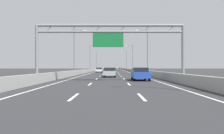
{
  "coord_description": "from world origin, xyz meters",
  "views": [
    {
      "loc": [
        0.23,
        0.44,
        1.6
      ],
      "look_at": [
        0.48,
        69.48,
        1.57
      ],
      "focal_mm": 36.45,
      "sensor_mm": 36.0,
      "label": 1
    }
  ],
  "objects_px": {
    "silver_car": "(109,72)",
    "streetlamp_right_far": "(131,56)",
    "streetlamp_left_far": "(90,56)",
    "streetlamp_left_distant": "(96,60)",
    "green_car": "(111,71)",
    "streetlamp_right_mid": "(146,49)",
    "blue_car": "(139,74)",
    "sign_gantry": "(109,38)",
    "streetlamp_left_mid": "(74,49)",
    "streetlamp_right_distant": "(125,60)",
    "white_car": "(98,70)"
  },
  "relations": [
    {
      "from": "blue_car",
      "to": "white_car",
      "type": "height_order",
      "value": "blue_car"
    },
    {
      "from": "green_car",
      "to": "sign_gantry",
      "type": "bearing_deg",
      "value": -90.54
    },
    {
      "from": "streetlamp_left_far",
      "to": "streetlamp_left_distant",
      "type": "bearing_deg",
      "value": 90.0
    },
    {
      "from": "streetlamp_right_mid",
      "to": "green_car",
      "type": "bearing_deg",
      "value": -179.25
    },
    {
      "from": "streetlamp_right_distant",
      "to": "silver_car",
      "type": "xyz_separation_m",
      "value": [
        -7.62,
        -80.81,
        -4.63
      ]
    },
    {
      "from": "blue_car",
      "to": "white_car",
      "type": "bearing_deg",
      "value": 100.29
    },
    {
      "from": "sign_gantry",
      "to": "streetlamp_right_distant",
      "type": "xyz_separation_m",
      "value": [
        7.49,
        91.46,
        0.54
      ]
    },
    {
      "from": "streetlamp_right_mid",
      "to": "blue_car",
      "type": "xyz_separation_m",
      "value": [
        -3.88,
        -20.63,
        -4.61
      ]
    },
    {
      "from": "streetlamp_right_far",
      "to": "streetlamp_right_distant",
      "type": "bearing_deg",
      "value": 90.0
    },
    {
      "from": "streetlamp_left_mid",
      "to": "silver_car",
      "type": "relative_size",
      "value": 2.08
    },
    {
      "from": "sign_gantry",
      "to": "streetlamp_right_far",
      "type": "relative_size",
      "value": 1.74
    },
    {
      "from": "streetlamp_left_distant",
      "to": "green_car",
      "type": "relative_size",
      "value": 2.22
    },
    {
      "from": "streetlamp_left_far",
      "to": "green_car",
      "type": "distance_m",
      "value": 35.76
    },
    {
      "from": "sign_gantry",
      "to": "streetlamp_left_mid",
      "type": "height_order",
      "value": "streetlamp_left_mid"
    },
    {
      "from": "streetlamp_right_mid",
      "to": "white_car",
      "type": "distance_m",
      "value": 21.92
    },
    {
      "from": "streetlamp_left_distant",
      "to": "blue_car",
      "type": "bearing_deg",
      "value": -82.97
    },
    {
      "from": "streetlamp_left_mid",
      "to": "streetlamp_right_mid",
      "type": "relative_size",
      "value": 1.0
    },
    {
      "from": "streetlamp_right_mid",
      "to": "streetlamp_right_distant",
      "type": "height_order",
      "value": "same"
    },
    {
      "from": "silver_car",
      "to": "streetlamp_right_distant",
      "type": "bearing_deg",
      "value": 84.62
    },
    {
      "from": "streetlamp_left_distant",
      "to": "streetlamp_right_distant",
      "type": "distance_m",
      "value": 14.93
    },
    {
      "from": "streetlamp_left_far",
      "to": "streetlamp_right_far",
      "type": "distance_m",
      "value": 14.93
    },
    {
      "from": "streetlamp_left_mid",
      "to": "streetlamp_left_distant",
      "type": "distance_m",
      "value": 69.05
    },
    {
      "from": "silver_car",
      "to": "streetlamp_left_distant",
      "type": "bearing_deg",
      "value": 95.17
    },
    {
      "from": "streetlamp_left_mid",
      "to": "streetlamp_right_distant",
      "type": "relative_size",
      "value": 1.0
    },
    {
      "from": "streetlamp_left_distant",
      "to": "blue_car",
      "type": "height_order",
      "value": "streetlamp_left_distant"
    },
    {
      "from": "blue_car",
      "to": "white_car",
      "type": "distance_m",
      "value": 39.68
    },
    {
      "from": "streetlamp_left_far",
      "to": "silver_car",
      "type": "bearing_deg",
      "value": -81.02
    },
    {
      "from": "blue_car",
      "to": "green_car",
      "type": "bearing_deg",
      "value": 99.41
    },
    {
      "from": "streetlamp_left_mid",
      "to": "streetlamp_left_distant",
      "type": "relative_size",
      "value": 1.0
    },
    {
      "from": "streetlamp_left_mid",
      "to": "blue_car",
      "type": "xyz_separation_m",
      "value": [
        11.05,
        -20.63,
        -4.61
      ]
    },
    {
      "from": "streetlamp_left_mid",
      "to": "sign_gantry",
      "type": "bearing_deg",
      "value": -71.64
    },
    {
      "from": "streetlamp_right_mid",
      "to": "streetlamp_left_far",
      "type": "relative_size",
      "value": 1.0
    },
    {
      "from": "streetlamp_left_mid",
      "to": "streetlamp_right_mid",
      "type": "xyz_separation_m",
      "value": [
        14.93,
        0.0,
        0.0
      ]
    },
    {
      "from": "sign_gantry",
      "to": "streetlamp_left_distant",
      "type": "distance_m",
      "value": 91.77
    },
    {
      "from": "blue_car",
      "to": "streetlamp_left_far",
      "type": "bearing_deg",
      "value": 101.33
    },
    {
      "from": "streetlamp_right_mid",
      "to": "silver_car",
      "type": "relative_size",
      "value": 2.08
    },
    {
      "from": "streetlamp_left_far",
      "to": "white_car",
      "type": "xyz_separation_m",
      "value": [
        3.97,
        -16.12,
        -4.66
      ]
    },
    {
      "from": "silver_car",
      "to": "blue_car",
      "type": "xyz_separation_m",
      "value": [
        3.74,
        -8.87,
        0.02
      ]
    },
    {
      "from": "streetlamp_left_mid",
      "to": "green_car",
      "type": "relative_size",
      "value": 2.22
    },
    {
      "from": "sign_gantry",
      "to": "streetlamp_left_far",
      "type": "height_order",
      "value": "streetlamp_left_far"
    },
    {
      "from": "white_car",
      "to": "streetlamp_right_far",
      "type": "bearing_deg",
      "value": 55.78
    },
    {
      "from": "silver_car",
      "to": "streetlamp_right_far",
      "type": "bearing_deg",
      "value": 80.66
    },
    {
      "from": "streetlamp_right_far",
      "to": "green_car",
      "type": "xyz_separation_m",
      "value": [
        -7.28,
        -34.62,
        -4.66
      ]
    },
    {
      "from": "silver_car",
      "to": "blue_car",
      "type": "bearing_deg",
      "value": -67.15
    },
    {
      "from": "streetlamp_right_far",
      "to": "silver_car",
      "type": "distance_m",
      "value": 47.14
    },
    {
      "from": "streetlamp_left_mid",
      "to": "green_car",
      "type": "bearing_deg",
      "value": -0.72
    },
    {
      "from": "streetlamp_left_mid",
      "to": "streetlamp_left_far",
      "type": "distance_m",
      "value": 34.52
    },
    {
      "from": "streetlamp_left_mid",
      "to": "white_car",
      "type": "distance_m",
      "value": 19.4
    },
    {
      "from": "sign_gantry",
      "to": "blue_car",
      "type": "bearing_deg",
      "value": 26.27
    },
    {
      "from": "streetlamp_right_distant",
      "to": "white_car",
      "type": "relative_size",
      "value": 2.13
    }
  ]
}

